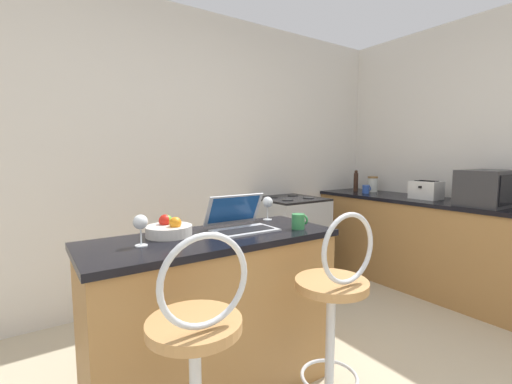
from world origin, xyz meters
name	(u,v)px	position (x,y,z in m)	size (l,w,h in m)	color
wall_back	(181,156)	(0.00, 2.24, 1.30)	(12.00, 0.06, 2.60)	silver
breakfast_bar	(214,315)	(-0.37, 0.88, 0.44)	(1.33, 0.54, 0.88)	#9E703D
counter_right	(448,248)	(2.05, 0.86, 0.44)	(0.64, 2.74, 0.88)	#9E703D
bar_stool_near	(197,382)	(-0.72, 0.34, 0.51)	(0.40, 0.40, 1.06)	silver
bar_stool_far	(333,327)	(-0.03, 0.34, 0.51)	(0.40, 0.40, 1.06)	silver
laptop	(240,221)	(-0.18, 0.93, 0.93)	(0.35, 0.28, 0.20)	#B7BABF
microwave	(488,188)	(2.01, 0.55, 1.03)	(0.48, 0.34, 0.30)	#2D2D30
toaster	(426,190)	(2.04, 1.09, 0.97)	(0.22, 0.26, 0.18)	silver
stove_range	(290,241)	(1.00, 1.89, 0.44)	(0.59, 0.61, 0.89)	#9EA3A8
pepper_mill	(356,181)	(2.04, 1.94, 1.00)	(0.05, 0.05, 0.25)	#331E14
mug_green	(299,221)	(0.11, 0.76, 0.93)	(0.09, 0.07, 0.09)	#338447
wine_glass_short	(140,223)	(-0.75, 0.88, 0.99)	(0.07, 0.07, 0.15)	silver
wine_glass_tall	(268,203)	(0.12, 1.08, 0.99)	(0.07, 0.07, 0.15)	silver
fruit_bowl	(169,229)	(-0.57, 1.01, 0.92)	(0.24, 0.24, 0.11)	silver
storage_jar	(373,184)	(2.16, 1.80, 0.97)	(0.12, 0.12, 0.18)	silver
mug_blue	(366,189)	(1.97, 1.74, 0.93)	(0.09, 0.08, 0.09)	#2D51AD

